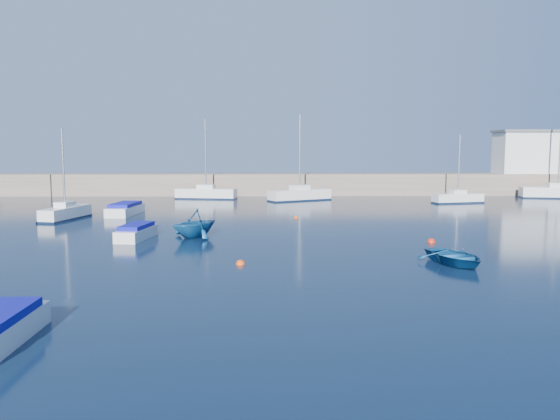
{
  "coord_description": "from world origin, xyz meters",
  "views": [
    {
      "loc": [
        -3.22,
        -20.71,
        5.57
      ],
      "look_at": [
        -2.47,
        14.77,
        1.6
      ],
      "focal_mm": 35.0,
      "sensor_mm": 36.0,
      "label": 1
    }
  ],
  "objects_px": {
    "harbor_office": "(538,153)",
    "sailboat_6": "(300,194)",
    "sailboat_5": "(206,193)",
    "motorboat_2": "(125,209)",
    "motorboat_1": "(137,232)",
    "dinghy_left": "(195,223)",
    "sailboat_3": "(65,212)",
    "sailboat_8": "(558,192)",
    "sailboat_7": "(458,198)",
    "dinghy_center": "(455,257)"
  },
  "relations": [
    {
      "from": "harbor_office",
      "to": "sailboat_6",
      "type": "relative_size",
      "value": 1.08
    },
    {
      "from": "sailboat_5",
      "to": "motorboat_2",
      "type": "relative_size",
      "value": 1.71
    },
    {
      "from": "motorboat_1",
      "to": "motorboat_2",
      "type": "height_order",
      "value": "motorboat_2"
    },
    {
      "from": "motorboat_2",
      "to": "dinghy_left",
      "type": "height_order",
      "value": "dinghy_left"
    },
    {
      "from": "sailboat_3",
      "to": "sailboat_8",
      "type": "height_order",
      "value": "sailboat_8"
    },
    {
      "from": "sailboat_5",
      "to": "motorboat_1",
      "type": "bearing_deg",
      "value": -172.31
    },
    {
      "from": "sailboat_3",
      "to": "motorboat_1",
      "type": "relative_size",
      "value": 1.77
    },
    {
      "from": "sailboat_7",
      "to": "motorboat_2",
      "type": "distance_m",
      "value": 33.21
    },
    {
      "from": "motorboat_2",
      "to": "dinghy_center",
      "type": "height_order",
      "value": "motorboat_2"
    },
    {
      "from": "harbor_office",
      "to": "sailboat_3",
      "type": "bearing_deg",
      "value": -154.67
    },
    {
      "from": "sailboat_3",
      "to": "sailboat_8",
      "type": "xyz_separation_m",
      "value": [
        49.21,
        18.1,
        0.13
      ]
    },
    {
      "from": "sailboat_8",
      "to": "dinghy_center",
      "type": "xyz_separation_m",
      "value": [
        -24.03,
        -35.64,
        -0.31
      ]
    },
    {
      "from": "sailboat_6",
      "to": "motorboat_2",
      "type": "bearing_deg",
      "value": 101.38
    },
    {
      "from": "sailboat_8",
      "to": "dinghy_center",
      "type": "bearing_deg",
      "value": 157.62
    },
    {
      "from": "dinghy_center",
      "to": "harbor_office",
      "type": "bearing_deg",
      "value": 40.95
    },
    {
      "from": "motorboat_2",
      "to": "dinghy_center",
      "type": "bearing_deg",
      "value": -39.13
    },
    {
      "from": "harbor_office",
      "to": "sailboat_8",
      "type": "height_order",
      "value": "sailboat_8"
    },
    {
      "from": "sailboat_3",
      "to": "motorboat_2",
      "type": "bearing_deg",
      "value": 48.82
    },
    {
      "from": "sailboat_7",
      "to": "motorboat_1",
      "type": "bearing_deg",
      "value": 115.68
    },
    {
      "from": "sailboat_8",
      "to": "motorboat_2",
      "type": "height_order",
      "value": "sailboat_8"
    },
    {
      "from": "harbor_office",
      "to": "sailboat_6",
      "type": "bearing_deg",
      "value": -165.67
    },
    {
      "from": "sailboat_3",
      "to": "motorboat_1",
      "type": "height_order",
      "value": "sailboat_3"
    },
    {
      "from": "harbor_office",
      "to": "sailboat_6",
      "type": "distance_m",
      "value": 31.1
    },
    {
      "from": "harbor_office",
      "to": "dinghy_center",
      "type": "bearing_deg",
      "value": -120.6
    },
    {
      "from": "motorboat_1",
      "to": "dinghy_left",
      "type": "distance_m",
      "value": 3.6
    },
    {
      "from": "dinghy_center",
      "to": "dinghy_left",
      "type": "distance_m",
      "value": 16.11
    },
    {
      "from": "sailboat_3",
      "to": "motorboat_2",
      "type": "height_order",
      "value": "sailboat_3"
    },
    {
      "from": "sailboat_3",
      "to": "sailboat_5",
      "type": "bearing_deg",
      "value": 75.14
    },
    {
      "from": "sailboat_5",
      "to": "sailboat_6",
      "type": "bearing_deg",
      "value": -92.36
    },
    {
      "from": "sailboat_5",
      "to": "dinghy_center",
      "type": "bearing_deg",
      "value": -145.6
    },
    {
      "from": "harbor_office",
      "to": "motorboat_1",
      "type": "xyz_separation_m",
      "value": [
        -41.43,
        -33.04,
        -4.65
      ]
    },
    {
      "from": "sailboat_5",
      "to": "sailboat_7",
      "type": "distance_m",
      "value": 27.23
    },
    {
      "from": "dinghy_left",
      "to": "harbor_office",
      "type": "bearing_deg",
      "value": 81.9
    },
    {
      "from": "sailboat_7",
      "to": "sailboat_8",
      "type": "height_order",
      "value": "sailboat_8"
    },
    {
      "from": "sailboat_3",
      "to": "sailboat_8",
      "type": "distance_m",
      "value": 52.43
    },
    {
      "from": "motorboat_1",
      "to": "dinghy_center",
      "type": "xyz_separation_m",
      "value": [
        17.23,
        -7.88,
        -0.07
      ]
    },
    {
      "from": "dinghy_left",
      "to": "sailboat_7",
      "type": "bearing_deg",
      "value": 82.99
    },
    {
      "from": "motorboat_1",
      "to": "dinghy_center",
      "type": "relative_size",
      "value": 1.12
    },
    {
      "from": "sailboat_8",
      "to": "dinghy_left",
      "type": "bearing_deg",
      "value": 137.38
    },
    {
      "from": "sailboat_6",
      "to": "sailboat_8",
      "type": "distance_m",
      "value": 29.75
    },
    {
      "from": "motorboat_2",
      "to": "dinghy_left",
      "type": "bearing_deg",
      "value": -53.22
    },
    {
      "from": "sailboat_6",
      "to": "dinghy_center",
      "type": "height_order",
      "value": "sailboat_6"
    },
    {
      "from": "motorboat_2",
      "to": "dinghy_left",
      "type": "distance_m",
      "value": 14.22
    },
    {
      "from": "sailboat_7",
      "to": "harbor_office",
      "type": "bearing_deg",
      "value": -64.36
    },
    {
      "from": "motorboat_2",
      "to": "dinghy_center",
      "type": "xyz_separation_m",
      "value": [
        21.2,
        -20.52,
        -0.11
      ]
    },
    {
      "from": "sailboat_6",
      "to": "sailboat_8",
      "type": "relative_size",
      "value": 0.89
    },
    {
      "from": "dinghy_left",
      "to": "motorboat_2",
      "type": "bearing_deg",
      "value": 163.17
    },
    {
      "from": "sailboat_8",
      "to": "motorboat_2",
      "type": "bearing_deg",
      "value": 120.09
    },
    {
      "from": "harbor_office",
      "to": "motorboat_1",
      "type": "bearing_deg",
      "value": -141.43
    },
    {
      "from": "dinghy_center",
      "to": "motorboat_2",
      "type": "bearing_deg",
      "value": 117.49
    }
  ]
}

